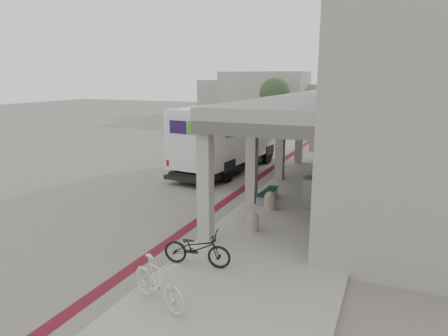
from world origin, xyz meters
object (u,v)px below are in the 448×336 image
at_px(fedex_truck, 228,136).
at_px(utility_cabinet, 311,193).
at_px(bench, 267,194).
at_px(bicycle_cream, 158,282).
at_px(bicycle_black, 197,248).

distance_m(fedex_truck, utility_cabinet, 7.23).
distance_m(bench, bicycle_cream, 7.90).
relative_size(bench, bicycle_black, 0.98).
bearing_deg(bicycle_black, bench, -8.12).
bearing_deg(bicycle_cream, fedex_truck, 39.00).
relative_size(utility_cabinet, bicycle_cream, 0.64).
height_order(utility_cabinet, bicycle_cream, utility_cabinet).
xyz_separation_m(bicycle_black, bicycle_cream, (0.08, -1.94, 0.06)).
xyz_separation_m(fedex_truck, bicycle_cream, (3.67, -12.54, -1.17)).
xyz_separation_m(bench, bicycle_black, (-0.02, -5.96, 0.18)).
bearing_deg(fedex_truck, bicycle_black, -65.57).
xyz_separation_m(fedex_truck, bicycle_black, (3.59, -10.60, -1.23)).
height_order(fedex_truck, bicycle_cream, fedex_truck).
distance_m(bicycle_black, bicycle_cream, 1.94).
height_order(bench, bicycle_cream, bicycle_cream).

